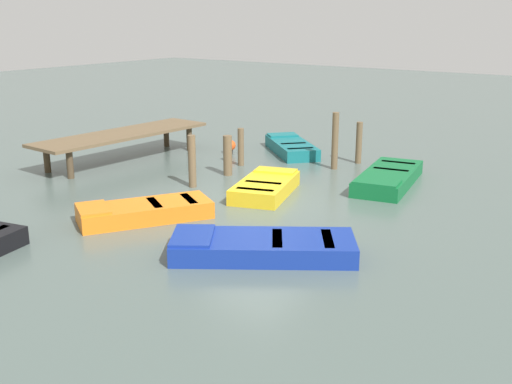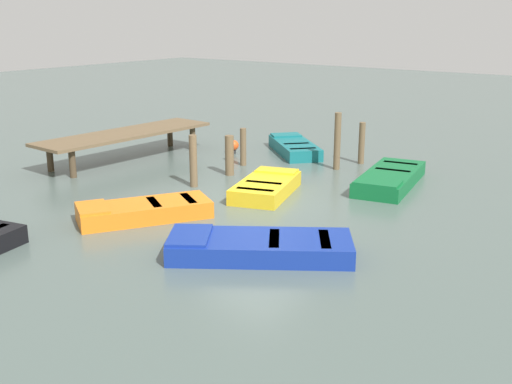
% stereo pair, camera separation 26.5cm
% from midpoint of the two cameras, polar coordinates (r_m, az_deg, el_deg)
% --- Properties ---
extents(ground_plane, '(80.00, 80.00, 0.00)m').
position_cam_midpoint_polar(ground_plane, '(15.95, 0.48, -1.21)').
color(ground_plane, '#4C5B56').
extents(dock_segment, '(6.39, 2.04, 0.95)m').
position_cam_midpoint_polar(dock_segment, '(21.14, -11.56, 5.15)').
color(dock_segment, brown).
rests_on(dock_segment, ground_plane).
extents(rowboat_yellow, '(2.89, 2.03, 0.46)m').
position_cam_midpoint_polar(rowboat_yellow, '(16.83, 1.39, 0.49)').
color(rowboat_yellow, gold).
rests_on(rowboat_yellow, ground_plane).
extents(rowboat_green, '(3.74, 1.96, 0.46)m').
position_cam_midpoint_polar(rowboat_green, '(18.14, 12.64, 1.24)').
color(rowboat_green, '#0F602D').
rests_on(rowboat_green, ground_plane).
extents(rowboat_blue, '(3.23, 3.84, 0.46)m').
position_cam_midpoint_polar(rowboat_blue, '(12.58, 0.87, -5.02)').
color(rowboat_blue, navy).
rests_on(rowboat_blue, ground_plane).
extents(rowboat_teal, '(2.91, 3.07, 0.46)m').
position_cam_midpoint_polar(rowboat_teal, '(21.94, 3.89, 4.15)').
color(rowboat_teal, '#14666B').
rests_on(rowboat_teal, ground_plane).
extents(rowboat_orange, '(3.28, 2.63, 0.46)m').
position_cam_midpoint_polar(rowboat_orange, '(15.04, -9.83, -1.68)').
color(rowboat_orange, orange).
rests_on(rowboat_orange, ground_plane).
extents(mooring_piling_center, '(0.20, 0.20, 1.37)m').
position_cam_midpoint_polar(mooring_piling_center, '(20.55, 10.07, 4.46)').
color(mooring_piling_center, brown).
rests_on(mooring_piling_center, ground_plane).
extents(mooring_piling_near_left, '(0.21, 0.21, 1.80)m').
position_cam_midpoint_polar(mooring_piling_near_left, '(19.62, 7.88, 4.65)').
color(mooring_piling_near_left, brown).
rests_on(mooring_piling_near_left, ground_plane).
extents(mooring_piling_far_right, '(0.22, 0.22, 1.49)m').
position_cam_midpoint_polar(mooring_piling_far_right, '(17.55, -5.37, 2.85)').
color(mooring_piling_far_right, brown).
rests_on(mooring_piling_far_right, ground_plane).
extents(mooring_piling_near_right, '(0.20, 0.20, 1.22)m').
position_cam_midpoint_polar(mooring_piling_near_right, '(20.02, -0.81, 4.18)').
color(mooring_piling_near_right, brown).
rests_on(mooring_piling_near_right, ground_plane).
extents(mooring_piling_mid_left, '(0.27, 0.27, 1.22)m').
position_cam_midpoint_polar(mooring_piling_mid_left, '(18.80, -2.06, 3.39)').
color(mooring_piling_mid_left, brown).
rests_on(mooring_piling_mid_left, ground_plane).
extents(marker_buoy, '(0.36, 0.36, 0.48)m').
position_cam_midpoint_polar(marker_buoy, '(21.81, -1.72, 4.30)').
color(marker_buoy, '#262626').
rests_on(marker_buoy, ground_plane).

